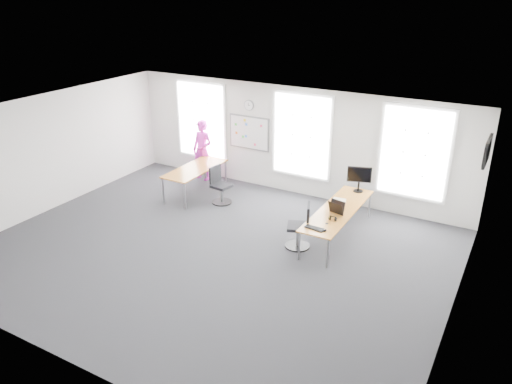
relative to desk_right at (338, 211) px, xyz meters
The scene contains 24 objects.
floor 3.03m from the desk_right, 136.38° to the right, with size 10.00×10.00×0.00m, color #26262B.
ceiling 3.77m from the desk_right, 136.38° to the right, with size 10.00×10.00×0.00m, color white.
wall_back 3.02m from the desk_right, 137.51° to the left, with size 10.00×10.00×0.00m, color silver.
wall_front 6.46m from the desk_right, 109.51° to the right, with size 10.00×10.00×0.00m, color silver.
wall_left 7.47m from the desk_right, 164.06° to the right, with size 10.00×10.00×0.00m, color silver.
wall_right 3.61m from the desk_right, 35.50° to the right, with size 10.00×10.00×0.00m, color silver.
window_left 5.59m from the desk_right, 159.42° to the left, with size 1.60×0.06×2.20m, color silver.
window_mid 2.86m from the desk_right, 133.63° to the left, with size 1.60×0.06×2.20m, color silver.
window_right 2.48m from the desk_right, 59.00° to the left, with size 1.60×0.06×2.20m, color silver.
desk_right is the anchor object (origin of this frame).
desk_left 4.43m from the desk_right, behind, with size 0.84×2.10×0.77m.
chair_right 1.03m from the desk_right, 122.40° to the right, with size 0.62×0.62×1.05m.
chair_left 3.51m from the desk_right, behind, with size 0.54×0.54×1.01m.
person 5.14m from the desk_right, 162.31° to the left, with size 0.66×0.43×1.81m, color #E72DCB.
whiteboard 4.09m from the desk_right, 151.06° to the left, with size 1.20×0.03×0.90m, color white.
wall_clock 4.33m from the desk_right, 151.06° to the left, with size 0.30×0.30×0.04m, color gray.
tv 3.39m from the desk_right, 18.87° to the left, with size 0.06×0.90×0.55m, color black.
keyboard 1.18m from the desk_right, 94.24° to the right, with size 0.43×0.15×0.02m, color black.
mouse 1.18m from the desk_right, 82.80° to the right, with size 0.07×0.11×0.04m, color black.
lens_cap 0.82m from the desk_right, 86.52° to the right, with size 0.07×0.07×0.01m, color black.
headphones 0.62m from the desk_right, 81.19° to the right, with size 0.17×0.09×0.10m.
laptop_sleeve 0.31m from the desk_right, 80.44° to the right, with size 0.38×0.28×0.30m.
paper_stack 0.35m from the desk_right, 108.88° to the left, with size 0.30×0.22×0.10m, color #F4E7C4.
monitor 1.31m from the desk_right, 87.60° to the left, with size 0.57×0.24×0.66m.
Camera 1 is at (5.60, -7.96, 5.55)m, focal length 35.00 mm.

